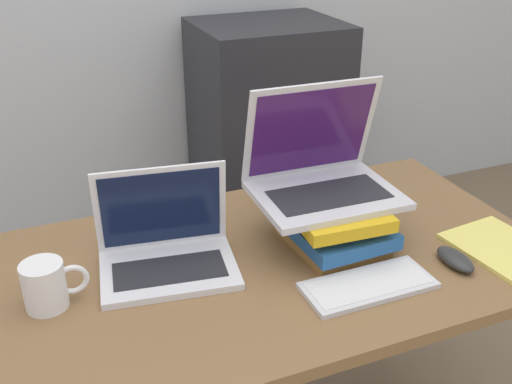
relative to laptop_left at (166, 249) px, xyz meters
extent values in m
cube|color=brown|center=(0.21, -0.06, -0.06)|extent=(1.35, 0.73, 0.03)
cylinder|color=gray|center=(-0.40, 0.25, -0.42)|extent=(0.05, 0.05, 0.68)
cylinder|color=gray|center=(0.83, 0.25, -0.42)|extent=(0.05, 0.05, 0.68)
cube|color=silver|center=(0.00, -0.03, -0.04)|extent=(0.33, 0.25, 0.02)
cube|color=#232328|center=(-0.01, -0.04, -0.03)|extent=(0.26, 0.14, 0.00)
cube|color=silver|center=(0.01, 0.06, 0.07)|extent=(0.30, 0.07, 0.21)
cube|color=#0F1938|center=(0.01, 0.06, 0.07)|extent=(0.27, 0.06, 0.18)
cube|color=olive|center=(0.39, -0.06, -0.03)|extent=(0.21, 0.25, 0.03)
cube|color=#235693|center=(0.40, -0.05, 0.00)|extent=(0.22, 0.27, 0.04)
cube|color=black|center=(0.39, -0.05, 0.03)|extent=(0.18, 0.23, 0.02)
cube|color=gold|center=(0.39, -0.05, 0.05)|extent=(0.22, 0.29, 0.03)
cube|color=silver|center=(0.39, -0.03, 0.08)|extent=(0.34, 0.26, 0.02)
cube|color=#232328|center=(0.39, -0.05, 0.09)|extent=(0.28, 0.14, 0.00)
cube|color=silver|center=(0.39, 0.06, 0.21)|extent=(0.34, 0.08, 0.25)
cube|color=#381451|center=(0.39, 0.06, 0.21)|extent=(0.30, 0.07, 0.22)
cube|color=silver|center=(0.38, -0.25, -0.04)|extent=(0.29, 0.12, 0.01)
cube|color=silver|center=(0.38, -0.25, -0.03)|extent=(0.27, 0.10, 0.00)
ellipsoid|color=#2D2D2D|center=(0.61, -0.25, -0.03)|extent=(0.06, 0.11, 0.03)
cube|color=#EFE066|center=(0.76, -0.24, -0.04)|extent=(0.22, 0.27, 0.01)
cylinder|color=white|center=(-0.27, -0.05, 0.01)|extent=(0.09, 0.09, 0.10)
torus|color=white|center=(-0.21, -0.05, 0.01)|extent=(0.07, 0.01, 0.07)
cube|color=#232328|center=(0.71, 1.06, -0.25)|extent=(0.58, 0.48, 1.02)
cube|color=#4C4C51|center=(0.88, 0.81, -0.19)|extent=(0.02, 0.02, 0.51)
camera|label=1|loc=(-0.25, -1.14, 0.72)|focal=42.00mm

